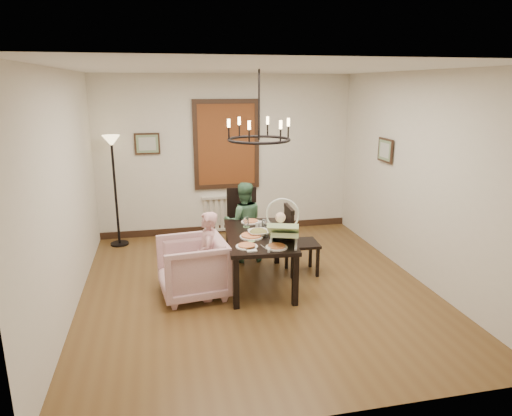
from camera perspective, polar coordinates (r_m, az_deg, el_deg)
name	(u,v)px	position (r m, az deg, el deg)	size (l,w,h in m)	color
room_shell	(250,179)	(6.07, -0.72, 3.60)	(4.51, 5.00, 2.81)	brown
dining_table	(259,240)	(6.07, 0.35, -4.06)	(0.98, 1.57, 0.70)	black
chair_far	(244,223)	(7.10, -1.51, -1.89)	(0.47, 0.47, 1.07)	black
chair_right	(302,239)	(6.49, 5.81, -3.93)	(0.44, 0.44, 1.00)	black
armchair	(192,268)	(5.88, -7.96, -7.38)	(0.81, 0.83, 0.75)	#DCA8B5
elderly_woman	(208,263)	(5.74, -6.00, -6.90)	(0.34, 0.22, 0.94)	#CD9092
seated_man	(244,229)	(6.92, -1.56, -2.58)	(0.49, 0.38, 1.01)	#406C4C
baby_bouncer	(284,229)	(5.64, 3.46, -2.60)	(0.44, 0.61, 0.40)	#CEF1A6
salad_bowl	(258,233)	(5.99, 0.31, -3.09)	(0.33, 0.33, 0.08)	white
pizza_platter	(251,236)	(5.92, -0.57, -3.52)	(0.30, 0.30, 0.04)	tan
drinking_glass	(266,225)	(6.19, 1.26, -2.20)	(0.07, 0.07, 0.14)	silver
window_blinds	(227,145)	(8.07, -3.71, 7.91)	(1.00, 0.03, 1.40)	brown
radiator	(228,213)	(8.34, -3.58, -0.62)	(0.92, 0.12, 0.62)	silver
picture_back	(147,144)	(7.99, -13.44, 7.82)	(0.42, 0.03, 0.36)	black
picture_right	(385,150)	(7.27, 15.87, 6.96)	(0.42, 0.03, 0.36)	black
floor_lamp	(116,193)	(7.83, -17.16, 1.83)	(0.30, 0.30, 1.80)	black
chandelier	(259,140)	(5.77, 0.37, 8.54)	(0.80, 0.80, 0.04)	black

